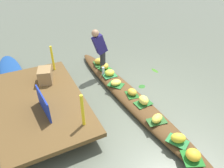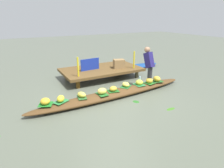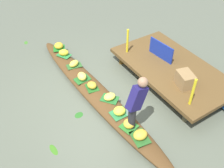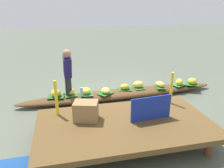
# 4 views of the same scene
# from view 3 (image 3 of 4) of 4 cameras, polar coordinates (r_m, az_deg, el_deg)

# --- Properties ---
(canal_water) EXTENTS (40.00, 40.00, 0.00)m
(canal_water) POSITION_cam_3_polar(r_m,az_deg,el_deg) (6.46, -3.70, -2.65)
(canal_water) COLOR #59604F
(canal_water) RESTS_ON ground
(dock_platform) EXTENTS (3.20, 1.80, 0.39)m
(dock_platform) POSITION_cam_3_polar(r_m,az_deg,el_deg) (6.92, 13.13, 3.32)
(dock_platform) COLOR brown
(dock_platform) RESTS_ON ground
(vendor_boat) EXTENTS (5.58, 0.88, 0.22)m
(vendor_boat) POSITION_cam_3_polar(r_m,az_deg,el_deg) (6.39, -3.74, -1.94)
(vendor_boat) COLOR #55381C
(vendor_boat) RESTS_ON ground
(leaf_mat_0) EXTENTS (0.45, 0.45, 0.01)m
(leaf_mat_0) POSITION_cam_3_polar(r_m,az_deg,el_deg) (7.89, -11.61, 7.75)
(leaf_mat_0) COLOR #1E7223
(leaf_mat_0) RESTS_ON vendor_boat
(banana_bunch_0) EXTENTS (0.35, 0.35, 0.18)m
(banana_bunch_0) POSITION_cam_3_polar(r_m,az_deg,el_deg) (7.84, -11.69, 8.29)
(banana_bunch_0) COLOR gold
(banana_bunch_0) RESTS_ON vendor_boat
(leaf_mat_1) EXTENTS (0.37, 0.39, 0.01)m
(leaf_mat_1) POSITION_cam_3_polar(r_m,az_deg,el_deg) (5.51, 3.75, -9.31)
(leaf_mat_1) COLOR #2C752A
(leaf_mat_1) RESTS_ON vendor_boat
(banana_bunch_1) EXTENTS (0.29, 0.29, 0.18)m
(banana_bunch_1) POSITION_cam_3_polar(r_m,az_deg,el_deg) (5.45, 3.79, -8.72)
(banana_bunch_1) COLOR gold
(banana_bunch_1) RESTS_ON vendor_boat
(leaf_mat_2) EXTENTS (0.30, 0.44, 0.01)m
(leaf_mat_2) POSITION_cam_3_polar(r_m,az_deg,el_deg) (7.10, -8.34, 4.01)
(leaf_mat_2) COLOR #2D5F29
(leaf_mat_2) RESTS_ON vendor_boat
(banana_bunch_2) EXTENTS (0.28, 0.34, 0.15)m
(banana_bunch_2) POSITION_cam_3_polar(r_m,az_deg,el_deg) (7.06, -8.40, 4.50)
(banana_bunch_2) COLOR #F9E64D
(banana_bunch_2) RESTS_ON vendor_boat
(leaf_mat_3) EXTENTS (0.30, 0.41, 0.01)m
(leaf_mat_3) POSITION_cam_3_polar(r_m,az_deg,el_deg) (6.63, -6.59, 1.07)
(leaf_mat_3) COLOR #236326
(leaf_mat_3) RESTS_ON vendor_boat
(banana_bunch_3) EXTENTS (0.30, 0.24, 0.19)m
(banana_bunch_3) POSITION_cam_3_polar(r_m,az_deg,el_deg) (6.57, -6.65, 1.69)
(banana_bunch_3) COLOR #F9E057
(banana_bunch_3) RESTS_ON vendor_boat
(leaf_mat_4) EXTENTS (0.32, 0.38, 0.01)m
(leaf_mat_4) POSITION_cam_3_polar(r_m,az_deg,el_deg) (5.74, 1.63, -6.52)
(leaf_mat_4) COLOR #2D7D43
(leaf_mat_4) RESTS_ON vendor_boat
(banana_bunch_4) EXTENTS (0.29, 0.31, 0.17)m
(banana_bunch_4) POSITION_cam_3_polar(r_m,az_deg,el_deg) (5.68, 1.65, -5.95)
(banana_bunch_4) COLOR yellow
(banana_bunch_4) RESTS_ON vendor_boat
(leaf_mat_5) EXTENTS (0.49, 0.47, 0.01)m
(leaf_mat_5) POSITION_cam_3_polar(r_m,az_deg,el_deg) (6.06, -0.52, -3.28)
(leaf_mat_5) COLOR #24682B
(leaf_mat_5) RESTS_ON vendor_boat
(banana_bunch_5) EXTENTS (0.22, 0.29, 0.14)m
(banana_bunch_5) POSITION_cam_3_polar(r_m,az_deg,el_deg) (6.01, -0.52, -2.80)
(banana_bunch_5) COLOR #F9E755
(banana_bunch_5) RESTS_ON vendor_boat
(leaf_mat_6) EXTENTS (0.46, 0.41, 0.01)m
(leaf_mat_6) POSITION_cam_3_polar(r_m,az_deg,el_deg) (7.56, -10.54, 6.30)
(leaf_mat_6) COLOR #2B7F3F
(leaf_mat_6) RESTS_ON vendor_boat
(banana_bunch_6) EXTENTS (0.31, 0.34, 0.18)m
(banana_bunch_6) POSITION_cam_3_polar(r_m,az_deg,el_deg) (7.51, -10.62, 6.85)
(banana_bunch_6) COLOR yellow
(banana_bunch_6) RESTS_ON vendor_boat
(leaf_mat_7) EXTENTS (0.39, 0.34, 0.01)m
(leaf_mat_7) POSITION_cam_3_polar(r_m,az_deg,el_deg) (6.37, -4.42, -0.77)
(leaf_mat_7) COLOR #215D1F
(leaf_mat_7) RESTS_ON vendor_boat
(banana_bunch_7) EXTENTS (0.29, 0.26, 0.16)m
(banana_bunch_7) POSITION_cam_3_polar(r_m,az_deg,el_deg) (6.32, -4.46, -0.26)
(banana_bunch_7) COLOR gold
(banana_bunch_7) RESTS_ON vendor_boat
(leaf_mat_8) EXTENTS (0.46, 0.37, 0.01)m
(leaf_mat_8) POSITION_cam_3_polar(r_m,az_deg,el_deg) (5.36, 6.20, -11.66)
(leaf_mat_8) COLOR #296026
(leaf_mat_8) RESTS_ON vendor_boat
(banana_bunch_8) EXTENTS (0.26, 0.31, 0.19)m
(banana_bunch_8) POSITION_cam_3_polar(r_m,az_deg,el_deg) (5.28, 6.27, -11.05)
(banana_bunch_8) COLOR gold
(banana_bunch_8) RESTS_ON vendor_boat
(vendor_person) EXTENTS (0.21, 0.44, 1.24)m
(vendor_person) POSITION_cam_3_polar(r_m,az_deg,el_deg) (5.04, 5.37, -3.90)
(vendor_person) COLOR #28282D
(vendor_person) RESTS_ON vendor_boat
(water_bottle) EXTENTS (0.07, 0.07, 0.24)m
(water_bottle) POSITION_cam_3_polar(r_m,az_deg,el_deg) (5.65, 3.55, -5.94)
(water_bottle) COLOR #A8C9DA
(water_bottle) RESTS_ON vendor_boat
(market_banner) EXTENTS (0.80, 0.11, 0.46)m
(market_banner) POSITION_cam_3_polar(r_m,az_deg,el_deg) (7.04, 10.75, 7.31)
(market_banner) COLOR #182E9A
(market_banner) RESTS_ON dock_platform
(railing_post_west) EXTENTS (0.06, 0.06, 0.70)m
(railing_post_west) POSITION_cam_3_polar(r_m,az_deg,el_deg) (7.09, 3.44, 9.45)
(railing_post_west) COLOR yellow
(railing_post_west) RESTS_ON dock_platform
(railing_post_east) EXTENTS (0.06, 0.06, 0.70)m
(railing_post_east) POSITION_cam_3_polar(r_m,az_deg,el_deg) (5.72, 17.39, -1.73)
(railing_post_east) COLOR yellow
(railing_post_east) RESTS_ON dock_platform
(produce_crate) EXTENTS (0.51, 0.43, 0.36)m
(produce_crate) POSITION_cam_3_polar(r_m,az_deg,el_deg) (6.27, 15.80, 0.96)
(produce_crate) COLOR olive
(produce_crate) RESTS_ON dock_platform
(drifting_plant_0) EXTENTS (0.22, 0.16, 0.01)m
(drifting_plant_0) POSITION_cam_3_polar(r_m,az_deg,el_deg) (8.84, -18.47, 8.66)
(drifting_plant_0) COLOR #3B7926
(drifting_plant_0) RESTS_ON ground
(drifting_plant_1) EXTENTS (0.22, 0.25, 0.01)m
(drifting_plant_1) POSITION_cam_3_polar(r_m,az_deg,el_deg) (6.05, -7.32, -6.80)
(drifting_plant_1) COLOR #286522
(drifting_plant_1) RESTS_ON ground
(drifting_plant_2) EXTENTS (0.31, 0.14, 0.01)m
(drifting_plant_2) POSITION_cam_3_polar(r_m,az_deg,el_deg) (5.55, -12.76, -13.97)
(drifting_plant_2) COLOR #3A761E
(drifting_plant_2) RESTS_ON ground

